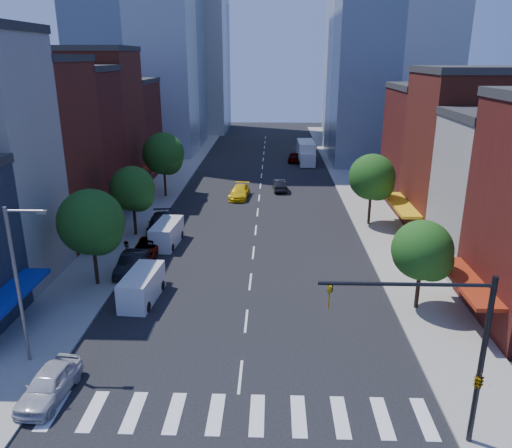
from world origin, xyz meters
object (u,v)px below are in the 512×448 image
at_px(parked_car_second, 132,263).
at_px(taxi, 240,192).
at_px(parked_car_front, 49,384).
at_px(box_truck, 306,153).
at_px(cargo_van_near, 141,287).
at_px(cargo_van_far, 166,234).
at_px(traffic_car_oncoming, 279,185).
at_px(parked_car_rear, 160,223).
at_px(traffic_car_far, 294,157).
at_px(parked_car_third, 147,248).
at_px(pedestrian_far, 126,251).

height_order(parked_car_second, taxi, parked_car_second).
xyz_separation_m(parked_car_front, box_truck, (16.49, 59.54, 0.84)).
xyz_separation_m(parked_car_second, cargo_van_near, (1.99, -4.74, 0.23)).
bearing_deg(parked_car_second, parked_car_front, -88.55).
distance_m(parked_car_second, cargo_van_far, 6.46).
xyz_separation_m(parked_car_second, traffic_car_oncoming, (12.01, 26.24, -0.06)).
height_order(parked_car_rear, traffic_car_far, traffic_car_far).
bearing_deg(parked_car_third, pedestrian_far, -124.36).
height_order(taxi, traffic_car_oncoming, taxi).
xyz_separation_m(taxi, traffic_car_oncoming, (4.90, 3.72, -0.01)).
bearing_deg(parked_car_rear, taxi, 53.84).
xyz_separation_m(traffic_car_oncoming, box_truck, (4.48, 17.93, 0.87)).
distance_m(cargo_van_far, traffic_car_far, 40.90).
relative_size(parked_car_rear, box_truck, 0.63).
height_order(parked_car_second, pedestrian_far, pedestrian_far).
bearing_deg(parked_car_third, parked_car_second, -93.94).
bearing_deg(parked_car_third, parked_car_rear, 91.56).
xyz_separation_m(cargo_van_near, pedestrian_far, (-2.99, 6.79, -0.01)).
distance_m(parked_car_rear, cargo_van_far, 4.29).
distance_m(cargo_van_far, traffic_car_oncoming, 22.56).
distance_m(parked_car_second, traffic_car_far, 47.33).
xyz_separation_m(parked_car_third, cargo_van_far, (1.26, 2.40, 0.40)).
distance_m(cargo_van_near, box_truck, 51.02).
height_order(parked_car_front, parked_car_second, parked_car_second).
height_order(cargo_van_near, cargo_van_far, cargo_van_far).
distance_m(parked_car_front, taxi, 38.56).
bearing_deg(box_truck, parked_car_third, -112.77).
distance_m(parked_car_third, pedestrian_far, 2.25).
relative_size(parked_car_front, parked_car_third, 0.98).
xyz_separation_m(parked_car_rear, traffic_car_far, (14.63, 34.71, 0.01)).
distance_m(cargo_van_near, pedestrian_far, 7.42).
xyz_separation_m(traffic_car_far, box_truck, (1.86, -0.84, 0.83)).
height_order(cargo_van_far, box_truck, box_truck).
bearing_deg(parked_car_rear, traffic_car_far, 61.18).
bearing_deg(parked_car_front, parked_car_rear, 95.02).
xyz_separation_m(cargo_van_far, taxi, (5.63, 16.24, -0.29)).
distance_m(cargo_van_far, box_truck, 40.75).
bearing_deg(pedestrian_far, cargo_van_near, 20.27).
bearing_deg(cargo_van_near, traffic_car_oncoming, 76.54).
height_order(traffic_car_oncoming, box_truck, box_truck).
distance_m(parked_car_front, parked_car_third, 19.26).
xyz_separation_m(cargo_van_near, traffic_car_oncoming, (10.02, 30.98, -0.29)).
height_order(parked_car_rear, taxi, parked_car_rear).
distance_m(taxi, box_truck, 23.60).
distance_m(parked_car_front, parked_car_rear, 25.67).
bearing_deg(pedestrian_far, traffic_car_oncoming, 148.23).
bearing_deg(parked_car_second, taxi, 73.92).
distance_m(parked_car_rear, box_truck, 37.68).
bearing_deg(cargo_van_far, traffic_car_oncoming, 66.33).
relative_size(parked_car_front, taxi, 0.87).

